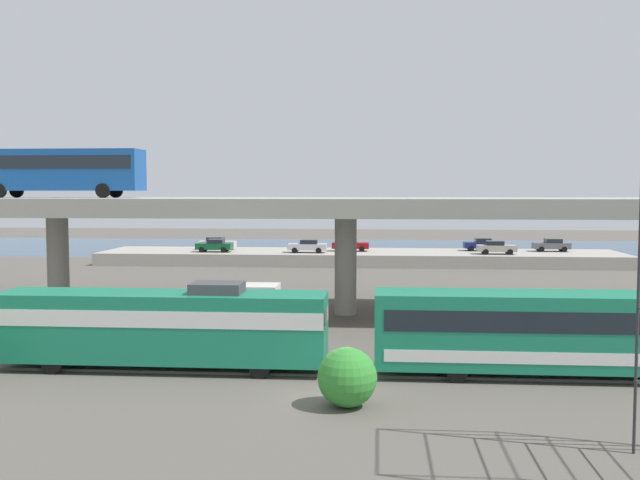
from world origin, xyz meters
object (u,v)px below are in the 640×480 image
Objects in this scene: service_truck_west at (224,308)px; parked_car_1 at (308,246)px; train_coach_lead at (607,331)px; parked_car_5 at (350,245)px; parked_car_6 at (217,243)px; parked_car_0 at (482,244)px; parked_car_3 at (496,247)px; parked_car_2 at (215,245)px; train_locomotive at (147,323)px; parked_car_4 at (552,245)px; transit_bus_on_overpass at (58,169)px.

service_truck_west is 40.76m from parked_car_1.
parked_car_1 is (-18.41, 48.79, 0.01)m from train_coach_lead.
parked_car_6 is at bearing 176.20° from parked_car_5.
train_coach_lead is at bearing 110.68° from parked_car_1.
parked_car_0 is 0.95× the size of parked_car_3.
train_coach_lead is at bearing 120.93° from parked_car_2.
train_coach_lead is 4.74× the size of parked_car_6.
train_locomotive is 3.77× the size of parked_car_1.
parked_car_5 is at bearing -171.20° from parked_car_2.
parked_car_1 is 1.00× the size of parked_car_6.
parked_car_6 is at bearing -81.42° from parked_car_2.
parked_car_3 and parked_car_6 have the same top height.
parked_car_1 is at bearing 11.94° from parked_car_0.
parked_car_1 is 1.03× the size of parked_car_3.
parked_car_4 is (29.16, 44.71, 0.54)m from service_truck_west.
parked_car_4 is at bearing 31.06° from parked_car_3.
parked_car_2 is at bearing -96.51° from transit_bus_on_overpass.
transit_bus_on_overpass is at bearing -54.47° from train_locomotive.
transit_bus_on_overpass is 1.76× the size of service_truck_west.
parked_car_4 is at bearing -100.62° from train_coach_lead.
parked_car_6 is at bearing 0.59° from parked_car_4.
train_coach_lead is 1.74× the size of transit_bus_on_overpass.
transit_bus_on_overpass is at bearing 40.31° from parked_car_4.
train_locomotive is 4.09× the size of parked_car_0.
transit_bus_on_overpass reaches higher than parked_car_1.
parked_car_1 is at bearing -114.20° from transit_bus_on_overpass.
parked_car_6 is (-32.63, 3.84, 0.00)m from parked_car_3.
train_coach_lead is 3.07× the size of service_truck_west.
parked_car_3 is (24.11, 48.50, -0.02)m from train_locomotive.
transit_bus_on_overpass reaches higher than parked_car_4.
parked_car_4 is at bearing -172.03° from parked_car_1.
parked_car_3 is (0.98, -4.57, 0.00)m from parked_car_0.
transit_bus_on_overpass reaches higher than parked_car_5.
parked_car_0 is 0.92× the size of parked_car_6.
parked_car_0 is at bearing 102.15° from parked_car_3.
transit_bus_on_overpass is 36.38m from parked_car_1.
parked_car_0 is at bearing -172.27° from parked_car_2.
parked_car_3 is at bearing -6.71° from parked_car_6.
parked_car_2 is 0.96× the size of parked_car_5.
train_coach_lead is at bearing -75.11° from parked_car_5.
parked_car_5 is at bearing 6.64° from parked_car_0.
service_truck_west is 1.63× the size of parked_car_4.
parked_car_6 is at bearing -17.35° from parked_car_1.
parked_car_4 is 23.57m from parked_car_5.
parked_car_0 and parked_car_3 have the same top height.
parked_car_1 is at bearing -93.35° from train_locomotive.
service_truck_west is at bearing -22.63° from train_coach_lead.
train_coach_lead is 56.95m from parked_car_2.
train_coach_lead is 4.85× the size of parked_car_5.
train_coach_lead is at bearing 79.38° from parked_car_4.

